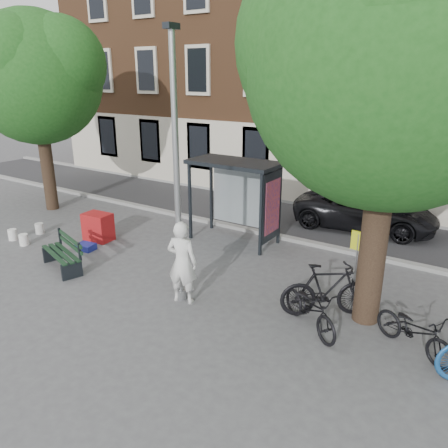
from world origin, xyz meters
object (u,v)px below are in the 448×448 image
at_px(lamppost, 177,187).
at_px(bike_a, 415,331).
at_px(notice_sign, 357,254).
at_px(painter, 182,262).
at_px(bike_c, 310,308).
at_px(car_dark, 365,210).
at_px(red_stand, 98,227).
at_px(bike_d, 327,290).
at_px(bus_shelter, 247,184).
at_px(bench, 63,255).

relative_size(lamppost, bike_a, 3.45).
relative_size(bike_a, notice_sign, 0.92).
height_order(painter, bike_c, painter).
height_order(car_dark, red_stand, car_dark).
bearing_deg(painter, bike_a, 177.23).
relative_size(bike_a, bike_d, 0.85).
xyz_separation_m(painter, bike_c, (2.98, 0.53, -0.52)).
xyz_separation_m(car_dark, red_stand, (-6.91, -5.90, -0.22)).
bearing_deg(bus_shelter, bike_d, -37.48).
bearing_deg(painter, lamppost, -42.27).
relative_size(bike_d, red_stand, 2.32).
xyz_separation_m(lamppost, bench, (-3.80, -0.44, -2.37)).
bearing_deg(bike_a, bike_c, 127.35).
height_order(car_dark, notice_sign, notice_sign).
height_order(painter, notice_sign, painter).
height_order(bike_a, red_stand, bike_a).
xyz_separation_m(bike_a, notice_sign, (-1.49, 0.88, 0.94)).
bearing_deg(bus_shelter, red_stand, -148.88).
bearing_deg(red_stand, painter, -19.28).
bearing_deg(notice_sign, red_stand, -170.56).
bearing_deg(notice_sign, car_dark, 112.83).
bearing_deg(bike_d, bus_shelter, 16.09).
height_order(red_stand, notice_sign, notice_sign).
distance_m(bus_shelter, car_dark, 4.59).
relative_size(bus_shelter, car_dark, 0.59).
height_order(bike_a, bike_c, bike_c).
xyz_separation_m(bus_shelter, painter, (0.74, -4.18, -0.91)).
relative_size(bike_c, car_dark, 0.39).
xyz_separation_m(bike_c, red_stand, (-7.83, 1.16, -0.04)).
relative_size(bus_shelter, red_stand, 3.17).
height_order(bike_c, bike_d, bike_d).
bearing_deg(bike_d, car_dark, -27.37).
distance_m(lamppost, car_dark, 8.11).
bearing_deg(lamppost, bike_d, 20.36).
relative_size(bench, bike_a, 1.04).
height_order(bike_d, car_dark, car_dark).
xyz_separation_m(bus_shelter, red_stand, (-4.11, -2.48, -1.47)).
bearing_deg(bike_a, bike_d, 106.36).
bearing_deg(notice_sign, bench, -155.03).
relative_size(bus_shelter, painter, 1.41).
height_order(bus_shelter, red_stand, bus_shelter).
relative_size(painter, bike_c, 1.08).
relative_size(bike_a, car_dark, 0.37).
xyz_separation_m(bench, car_dark, (5.99, 7.96, 0.25)).
bearing_deg(bus_shelter, bike_c, -44.41).
height_order(bike_d, red_stand, bike_d).
distance_m(lamppost, bike_a, 5.68).
bearing_deg(bus_shelter, lamppost, -81.57).
relative_size(painter, bike_d, 0.97).
xyz_separation_m(lamppost, painter, (0.13, -0.07, -1.78)).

